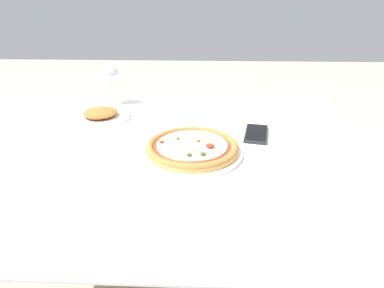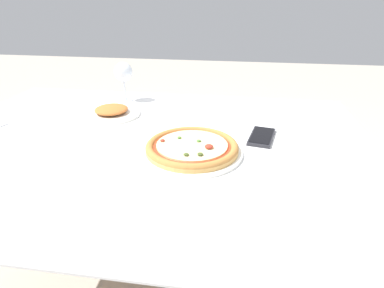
# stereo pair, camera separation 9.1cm
# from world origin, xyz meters

# --- Properties ---
(dining_table) EXTENTS (1.40, 1.03, 0.71)m
(dining_table) POSITION_xyz_m (0.00, 0.00, 0.63)
(dining_table) COLOR #997047
(dining_table) RESTS_ON ground_plane
(pizza_plate) EXTENTS (0.29, 0.29, 0.04)m
(pizza_plate) POSITION_xyz_m (0.16, -0.06, 0.73)
(pizza_plate) COLOR white
(pizza_plate) RESTS_ON dining_table
(wine_glass_far_left) EXTENTS (0.08, 0.08, 0.16)m
(wine_glass_far_left) POSITION_xyz_m (-0.19, 0.39, 0.83)
(wine_glass_far_left) COLOR silver
(wine_glass_far_left) RESTS_ON dining_table
(cell_phone) EXTENTS (0.10, 0.15, 0.01)m
(cell_phone) POSITION_xyz_m (0.36, 0.08, 0.71)
(cell_phone) COLOR #232328
(cell_phone) RESTS_ON dining_table
(side_plate) EXTENTS (0.21, 0.21, 0.04)m
(side_plate) POSITION_xyz_m (-0.19, 0.21, 0.72)
(side_plate) COLOR white
(side_plate) RESTS_ON dining_table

